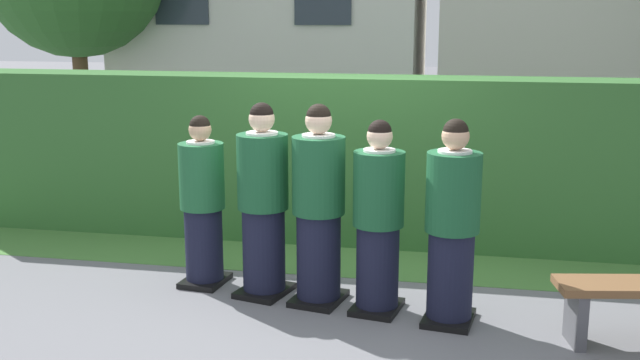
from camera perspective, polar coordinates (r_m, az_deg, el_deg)
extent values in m
plane|color=slate|center=(6.48, 0.00, -9.11)|extent=(60.00, 60.00, 0.00)
cylinder|color=black|center=(6.84, -8.77, -4.96)|extent=(0.34, 0.34, 0.70)
cube|color=black|center=(6.94, -8.68, -7.53)|extent=(0.40, 0.47, 0.05)
cylinder|color=#1E5B33|center=(6.68, -8.95, 0.31)|extent=(0.40, 0.40, 0.58)
cylinder|color=white|center=(6.62, -9.03, 2.81)|extent=(0.25, 0.25, 0.03)
cube|color=navy|center=(6.82, -8.28, 1.58)|extent=(0.04, 0.02, 0.26)
sphere|color=tan|center=(6.61, -9.07, 3.78)|extent=(0.20, 0.20, 0.20)
sphere|color=black|center=(6.60, -9.08, 4.08)|extent=(0.18, 0.18, 0.18)
cube|color=white|center=(6.92, -7.97, 0.03)|extent=(0.15, 0.02, 0.20)
cylinder|color=black|center=(6.53, -4.27, -5.40)|extent=(0.37, 0.37, 0.77)
cube|color=black|center=(6.65, -4.22, -8.35)|extent=(0.49, 0.56, 0.05)
cylinder|color=#19512D|center=(6.35, -4.37, 0.64)|extent=(0.43, 0.43, 0.63)
cylinder|color=white|center=(6.29, -4.42, 3.51)|extent=(0.27, 0.27, 0.03)
cube|color=#236038|center=(6.50, -3.48, 2.07)|extent=(0.04, 0.02, 0.28)
sphere|color=beige|center=(6.27, -4.44, 4.63)|extent=(0.22, 0.22, 0.22)
sphere|color=black|center=(6.27, -4.44, 4.97)|extent=(0.20, 0.20, 0.20)
cylinder|color=black|center=(6.33, -0.10, -5.90)|extent=(0.37, 0.37, 0.77)
cube|color=black|center=(6.46, -0.10, -8.95)|extent=(0.47, 0.55, 0.05)
cylinder|color=#19512D|center=(6.15, -0.11, 0.36)|extent=(0.44, 0.44, 0.64)
cylinder|color=white|center=(6.09, -0.11, 3.34)|extent=(0.27, 0.27, 0.03)
cube|color=navy|center=(6.31, 0.61, 1.85)|extent=(0.04, 0.02, 0.28)
sphere|color=beige|center=(6.07, -0.11, 4.50)|extent=(0.22, 0.22, 0.22)
sphere|color=black|center=(6.07, -0.11, 4.86)|extent=(0.20, 0.20, 0.20)
cylinder|color=black|center=(6.17, 4.37, -6.66)|extent=(0.35, 0.35, 0.73)
cube|color=black|center=(6.29, 4.32, -9.57)|extent=(0.44, 0.51, 0.05)
cylinder|color=#19512D|center=(5.99, 4.47, -0.66)|extent=(0.41, 0.41, 0.60)
cylinder|color=white|center=(5.93, 4.52, 2.21)|extent=(0.25, 0.25, 0.03)
cube|color=#236038|center=(6.15, 5.01, 0.81)|extent=(0.04, 0.02, 0.26)
sphere|color=beige|center=(5.91, 4.54, 3.33)|extent=(0.21, 0.21, 0.21)
sphere|color=black|center=(5.90, 4.55, 3.67)|extent=(0.19, 0.19, 0.19)
cylinder|color=black|center=(6.02, 9.82, -7.22)|extent=(0.36, 0.36, 0.74)
cube|color=black|center=(6.15, 9.70, -10.27)|extent=(0.43, 0.51, 0.05)
cylinder|color=#19512D|center=(5.83, 10.06, -0.92)|extent=(0.42, 0.42, 0.61)
cylinder|color=white|center=(5.77, 10.18, 2.10)|extent=(0.26, 0.26, 0.03)
cube|color=#236038|center=(6.00, 10.41, 0.64)|extent=(0.04, 0.02, 0.27)
sphere|color=tan|center=(5.75, 10.22, 3.28)|extent=(0.21, 0.21, 0.21)
sphere|color=black|center=(5.74, 10.24, 3.64)|extent=(0.19, 0.19, 0.19)
cube|color=#33662D|center=(7.99, 2.55, 1.57)|extent=(9.19, 0.70, 1.75)
cube|color=silver|center=(13.86, -3.28, 11.79)|extent=(5.15, 3.25, 4.46)
cylinder|color=brown|center=(12.76, -17.48, 5.18)|extent=(0.24, 0.24, 1.80)
cube|color=#4C4C51|center=(5.92, 18.79, -9.77)|extent=(0.14, 0.33, 0.42)
cube|color=#477A38|center=(7.45, 1.56, -6.17)|extent=(9.19, 0.90, 0.01)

